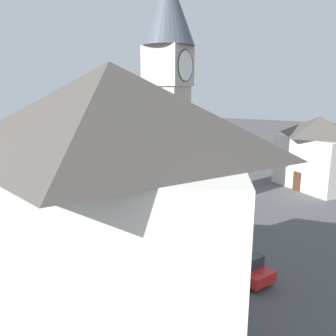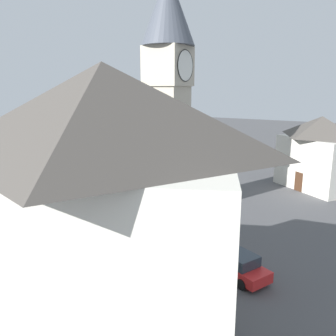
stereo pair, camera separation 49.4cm
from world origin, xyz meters
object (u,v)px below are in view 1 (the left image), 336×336
at_px(building_shop_left, 109,132).
at_px(car_blue_kerb, 123,176).
at_px(car_silver_kerb, 186,183).
at_px(car_red_corner, 240,264).
at_px(building_terrace_right, 317,152).
at_px(tree, 62,142).
at_px(clock_tower, 168,77).
at_px(pedestrian, 143,215).
at_px(building_corner_back, 115,216).
at_px(car_white_side, 89,217).

bearing_deg(building_shop_left, car_blue_kerb, -130.49).
xyz_separation_m(car_silver_kerb, building_shop_left, (5.06, 15.26, 4.21)).
xyz_separation_m(car_red_corner, building_terrace_right, (22.54, -0.63, 3.36)).
relative_size(tree, building_shop_left, 0.69).
xyz_separation_m(clock_tower, car_silver_kerb, (6.65, 1.65, -11.20)).
xyz_separation_m(clock_tower, pedestrian, (-4.48, -0.37, -10.95)).
relative_size(car_silver_kerb, car_red_corner, 0.99).
relative_size(car_blue_kerb, tree, 0.50).
distance_m(clock_tower, building_corner_back, 18.51).
bearing_deg(pedestrian, building_corner_back, -149.05).
distance_m(car_silver_kerb, building_corner_back, 24.89).
bearing_deg(car_silver_kerb, building_shop_left, 71.67).
bearing_deg(car_white_side, building_terrace_right, -32.65).
height_order(clock_tower, car_white_side, clock_tower).
height_order(car_blue_kerb, pedestrian, pedestrian).
distance_m(clock_tower, tree, 13.79).
relative_size(car_silver_kerb, building_terrace_right, 0.44).
bearing_deg(building_corner_back, car_silver_kerb, 21.53).
bearing_deg(clock_tower, car_silver_kerb, 13.98).
xyz_separation_m(pedestrian, building_terrace_right, (19.45, -9.89, 3.11)).
bearing_deg(car_white_side, car_red_corner, -94.18).
bearing_deg(building_shop_left, building_corner_back, -138.86).
bearing_deg(car_white_side, car_silver_kerb, -8.18).
height_order(car_silver_kerb, car_red_corner, same).
bearing_deg(car_red_corner, car_white_side, 85.82).
height_order(pedestrian, tree, tree).
distance_m(car_red_corner, building_terrace_right, 22.80).
xyz_separation_m(tree, building_corner_back, (-14.68, -19.43, 0.50)).
relative_size(clock_tower, car_white_side, 4.64).
bearing_deg(building_terrace_right, car_silver_kerb, 124.93).
xyz_separation_m(car_white_side, building_shop_left, (18.31, 13.36, 4.21)).
xyz_separation_m(clock_tower, tree, (-1.29, 12.16, -6.38)).
distance_m(car_red_corner, building_shop_left, 33.08).
bearing_deg(car_red_corner, car_blue_kerb, 55.87).
bearing_deg(clock_tower, tree, 96.07).
relative_size(clock_tower, building_shop_left, 1.64).
relative_size(car_blue_kerb, car_silver_kerb, 0.99).
height_order(car_silver_kerb, building_shop_left, building_shop_left).
distance_m(car_white_side, pedestrian, 4.48).
distance_m(clock_tower, car_blue_kerb, 15.79).
height_order(car_silver_kerb, tree, tree).
distance_m(car_silver_kerb, building_terrace_right, 14.92).
bearing_deg(car_blue_kerb, pedestrian, -134.86).
height_order(clock_tower, pedestrian, clock_tower).
bearing_deg(building_terrace_right, building_corner_back, 174.47).
bearing_deg(building_shop_left, clock_tower, -124.67).
bearing_deg(clock_tower, car_white_side, 151.69).
height_order(clock_tower, car_blue_kerb, clock_tower).
xyz_separation_m(car_white_side, tree, (5.31, 8.60, 4.82)).
distance_m(tree, building_terrace_right, 27.74).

